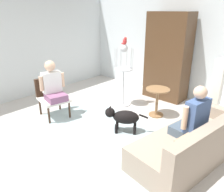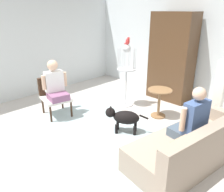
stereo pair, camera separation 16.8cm
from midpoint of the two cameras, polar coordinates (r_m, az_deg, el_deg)
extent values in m
plane|color=beige|center=(4.31, -3.09, -10.11)|extent=(7.19, 7.19, 0.00)
cube|color=silver|center=(6.19, 16.96, 11.92)|extent=(6.59, 0.12, 2.66)
cube|color=silver|center=(6.44, -21.24, 11.75)|extent=(0.12, 6.40, 2.66)
cube|color=#9EB2B7|center=(4.23, -6.28, -10.88)|extent=(3.12, 2.57, 0.01)
cube|color=gray|center=(3.80, 17.60, -12.38)|extent=(1.17, 2.14, 0.40)
cube|color=gray|center=(3.47, 23.10, -9.28)|extent=(0.48, 2.04, 0.36)
cube|color=gray|center=(4.39, 24.90, -4.10)|extent=(0.90, 0.31, 0.22)
cube|color=tan|center=(3.16, 16.31, -12.39)|extent=(0.15, 0.33, 0.28)
cylinder|color=#382316|center=(5.00, -11.78, -3.49)|extent=(0.04, 0.04, 0.37)
cylinder|color=#382316|center=(4.85, -16.80, -4.78)|extent=(0.04, 0.04, 0.37)
cylinder|color=#382316|center=(5.46, -14.15, -1.52)|extent=(0.04, 0.04, 0.37)
cylinder|color=#382316|center=(5.33, -18.78, -2.63)|extent=(0.04, 0.04, 0.37)
cube|color=white|center=(5.07, -15.63, -0.83)|extent=(0.74, 0.69, 0.06)
cube|color=#382316|center=(5.24, -16.98, 2.45)|extent=(0.19, 0.57, 0.40)
cube|color=#475564|center=(3.70, 16.99, -8.38)|extent=(0.42, 0.46, 0.14)
cube|color=#3F598C|center=(3.49, 19.61, -4.73)|extent=(0.24, 0.44, 0.50)
sphere|color=#DDB293|center=(3.35, 20.37, 0.87)|extent=(0.19, 0.19, 0.19)
cylinder|color=#DDB293|center=(3.31, 16.78, -5.38)|extent=(0.08, 0.08, 0.35)
cylinder|color=#DDB293|center=(3.70, 21.19, -3.05)|extent=(0.08, 0.08, 0.35)
cube|color=#835176|center=(4.90, -15.10, -0.30)|extent=(0.48, 0.47, 0.14)
cube|color=white|center=(4.96, -16.16, 3.43)|extent=(0.26, 0.42, 0.44)
sphere|color=#DDB293|center=(4.87, -16.59, 7.40)|extent=(0.23, 0.23, 0.23)
cylinder|color=#DDB293|center=(4.99, -13.50, 4.09)|extent=(0.08, 0.08, 0.31)
cylinder|color=#DDB293|center=(4.85, -18.62, 3.02)|extent=(0.08, 0.08, 0.31)
cylinder|color=olive|center=(4.91, 10.71, 1.69)|extent=(0.52, 0.52, 0.02)
cylinder|color=olive|center=(5.02, 10.47, -1.75)|extent=(0.06, 0.06, 0.61)
cylinder|color=olive|center=(5.14, 10.25, -4.74)|extent=(0.33, 0.33, 0.03)
ellipsoid|color=black|center=(4.28, 2.47, -5.45)|extent=(0.56, 0.50, 0.26)
sphere|color=black|center=(4.28, -1.65, -4.26)|extent=(0.19, 0.19, 0.19)
cone|color=black|center=(4.20, -1.77, -3.36)|extent=(0.06, 0.06, 0.06)
cone|color=black|center=(4.28, -1.56, -2.83)|extent=(0.06, 0.06, 0.06)
cylinder|color=black|center=(4.25, 6.95, -5.20)|extent=(0.17, 0.13, 0.10)
cylinder|color=black|center=(4.33, -0.02, -8.45)|extent=(0.06, 0.06, 0.19)
cylinder|color=black|center=(4.47, 0.25, -7.45)|extent=(0.06, 0.06, 0.19)
cylinder|color=black|center=(4.31, 4.68, -8.73)|extent=(0.06, 0.06, 0.19)
cylinder|color=black|center=(4.45, 4.80, -7.71)|extent=(0.06, 0.06, 0.19)
cylinder|color=silver|center=(5.61, 1.96, -2.09)|extent=(0.36, 0.36, 0.03)
cylinder|color=silver|center=(5.45, 2.01, 2.16)|extent=(0.04, 0.04, 0.91)
cylinder|color=silver|center=(5.32, 2.08, 6.90)|extent=(0.44, 0.44, 0.02)
cylinder|color=silver|center=(5.13, 3.92, 9.17)|extent=(0.01, 0.01, 0.47)
cylinder|color=silver|center=(5.25, 4.43, 9.44)|extent=(0.01, 0.01, 0.47)
cylinder|color=silver|center=(5.37, 4.05, 9.72)|extent=(0.01, 0.01, 0.47)
cylinder|color=silver|center=(5.45, 2.97, 9.92)|extent=(0.01, 0.01, 0.47)
cylinder|color=silver|center=(5.46, 1.59, 9.96)|extent=(0.01, 0.01, 0.47)
cylinder|color=silver|center=(5.40, 0.39, 9.82)|extent=(0.01, 0.01, 0.47)
cylinder|color=silver|center=(5.28, -0.19, 9.57)|extent=(0.01, 0.01, 0.47)
cylinder|color=silver|center=(5.16, 0.10, 9.28)|extent=(0.01, 0.01, 0.47)
cylinder|color=silver|center=(5.07, 1.20, 9.07)|extent=(0.01, 0.01, 0.47)
cylinder|color=silver|center=(5.06, 2.68, 9.03)|extent=(0.01, 0.01, 0.47)
sphere|color=silver|center=(5.22, 2.15, 12.06)|extent=(0.18, 0.18, 0.18)
ellipsoid|color=red|center=(5.18, 2.33, 13.80)|extent=(0.09, 0.10, 0.15)
sphere|color=red|center=(5.16, 2.51, 14.51)|extent=(0.07, 0.07, 0.07)
cone|color=#D8BF4C|center=(5.14, 2.82, 14.47)|extent=(0.03, 0.02, 0.02)
ellipsoid|color=red|center=(5.21, 1.97, 13.26)|extent=(0.12, 0.03, 0.04)
cube|color=#4C4742|center=(5.06, 22.99, -6.49)|extent=(0.20, 0.20, 0.06)
cube|color=white|center=(4.80, 24.16, 0.85)|extent=(0.18, 0.18, 1.32)
cube|color=#4C331E|center=(5.95, 13.29, 9.68)|extent=(1.07, 0.56, 2.20)
camera|label=1|loc=(0.08, -91.21, -0.48)|focal=35.71mm
camera|label=2|loc=(0.08, 88.79, 0.48)|focal=35.71mm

